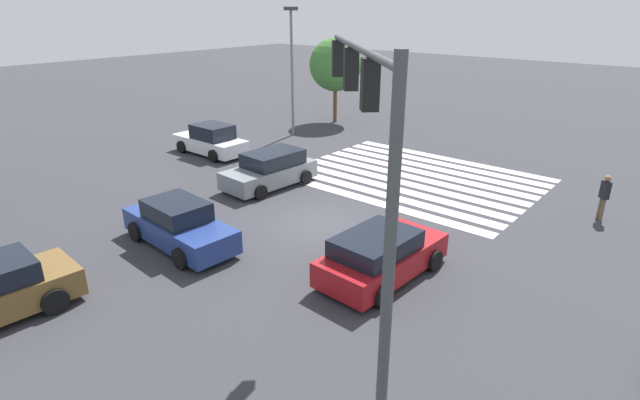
{
  "coord_description": "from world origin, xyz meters",
  "views": [
    {
      "loc": [
        -10.94,
        13.12,
        7.71
      ],
      "look_at": [
        0.0,
        0.0,
        0.96
      ],
      "focal_mm": 28.0,
      "sensor_mm": 36.0,
      "label": 1
    }
  ],
  "objects_px": {
    "car_6": "(179,225)",
    "pedestrian": "(604,195)",
    "street_light_pole_a": "(292,60)",
    "traffic_signal_mast": "(365,152)",
    "car_1": "(381,255)",
    "car_3": "(211,141)",
    "car_2": "(270,170)",
    "tree_corner_b": "(335,65)"
  },
  "relations": [
    {
      "from": "car_6",
      "to": "pedestrian",
      "type": "xyz_separation_m",
      "value": [
        -10.49,
        -11.58,
        0.26
      ]
    },
    {
      "from": "car_6",
      "to": "street_light_pole_a",
      "type": "height_order",
      "value": "street_light_pole_a"
    },
    {
      "from": "car_6",
      "to": "traffic_signal_mast",
      "type": "bearing_deg",
      "value": -7.91
    },
    {
      "from": "car_1",
      "to": "car_3",
      "type": "bearing_deg",
      "value": 73.17
    },
    {
      "from": "car_2",
      "to": "car_6",
      "type": "relative_size",
      "value": 0.95
    },
    {
      "from": "pedestrian",
      "to": "tree_corner_b",
      "type": "bearing_deg",
      "value": -62.48
    },
    {
      "from": "car_3",
      "to": "pedestrian",
      "type": "xyz_separation_m",
      "value": [
        -18.49,
        -3.82,
        0.25
      ]
    },
    {
      "from": "car_2",
      "to": "tree_corner_b",
      "type": "bearing_deg",
      "value": -150.68
    },
    {
      "from": "car_3",
      "to": "car_1",
      "type": "bearing_deg",
      "value": 160.57
    },
    {
      "from": "car_3",
      "to": "traffic_signal_mast",
      "type": "bearing_deg",
      "value": 150.61
    },
    {
      "from": "traffic_signal_mast",
      "to": "car_6",
      "type": "relative_size",
      "value": 1.54
    },
    {
      "from": "car_2",
      "to": "car_3",
      "type": "bearing_deg",
      "value": -100.74
    },
    {
      "from": "car_1",
      "to": "car_3",
      "type": "relative_size",
      "value": 1.0
    },
    {
      "from": "traffic_signal_mast",
      "to": "pedestrian",
      "type": "distance_m",
      "value": 14.16
    },
    {
      "from": "car_6",
      "to": "pedestrian",
      "type": "relative_size",
      "value": 2.65
    },
    {
      "from": "traffic_signal_mast",
      "to": "street_light_pole_a",
      "type": "distance_m",
      "value": 22.5
    },
    {
      "from": "car_2",
      "to": "pedestrian",
      "type": "xyz_separation_m",
      "value": [
        -12.36,
        -5.37,
        0.24
      ]
    },
    {
      "from": "car_1",
      "to": "pedestrian",
      "type": "relative_size",
      "value": 2.52
    },
    {
      "from": "car_2",
      "to": "street_light_pole_a",
      "type": "distance_m",
      "value": 10.17
    },
    {
      "from": "car_2",
      "to": "pedestrian",
      "type": "distance_m",
      "value": 13.48
    },
    {
      "from": "car_2",
      "to": "car_6",
      "type": "distance_m",
      "value": 6.48
    },
    {
      "from": "car_3",
      "to": "tree_corner_b",
      "type": "bearing_deg",
      "value": -91.05
    },
    {
      "from": "car_6",
      "to": "street_light_pole_a",
      "type": "distance_m",
      "value": 16.15
    },
    {
      "from": "car_1",
      "to": "tree_corner_b",
      "type": "bearing_deg",
      "value": 44.86
    },
    {
      "from": "traffic_signal_mast",
      "to": "street_light_pole_a",
      "type": "xyz_separation_m",
      "value": [
        16.21,
        -15.58,
        -0.76
      ]
    },
    {
      "from": "car_2",
      "to": "tree_corner_b",
      "type": "distance_m",
      "value": 13.86
    },
    {
      "from": "pedestrian",
      "to": "street_light_pole_a",
      "type": "distance_m",
      "value": 18.45
    },
    {
      "from": "street_light_pole_a",
      "to": "tree_corner_b",
      "type": "xyz_separation_m",
      "value": [
        0.26,
        -4.57,
        -0.68
      ]
    },
    {
      "from": "car_3",
      "to": "street_light_pole_a",
      "type": "bearing_deg",
      "value": -94.59
    },
    {
      "from": "car_6",
      "to": "tree_corner_b",
      "type": "relative_size",
      "value": 0.83
    },
    {
      "from": "car_1",
      "to": "car_2",
      "type": "xyz_separation_m",
      "value": [
        8.3,
        -3.63,
        0.03
      ]
    },
    {
      "from": "traffic_signal_mast",
      "to": "car_1",
      "type": "distance_m",
      "value": 6.74
    },
    {
      "from": "pedestrian",
      "to": "street_light_pole_a",
      "type": "bearing_deg",
      "value": -49.11
    },
    {
      "from": "car_6",
      "to": "street_light_pole_a",
      "type": "xyz_separation_m",
      "value": [
        7.49,
        -13.79,
        3.81
      ]
    },
    {
      "from": "car_3",
      "to": "street_light_pole_a",
      "type": "distance_m",
      "value": 7.15
    },
    {
      "from": "street_light_pole_a",
      "to": "traffic_signal_mast",
      "type": "bearing_deg",
      "value": 136.14
    },
    {
      "from": "street_light_pole_a",
      "to": "tree_corner_b",
      "type": "relative_size",
      "value": 1.34
    },
    {
      "from": "car_1",
      "to": "car_2",
      "type": "bearing_deg",
      "value": 69.32
    },
    {
      "from": "car_6",
      "to": "car_3",
      "type": "bearing_deg",
      "value": 139.58
    },
    {
      "from": "traffic_signal_mast",
      "to": "car_2",
      "type": "xyz_separation_m",
      "value": [
        10.6,
        -7.99,
        -4.56
      ]
    },
    {
      "from": "pedestrian",
      "to": "street_light_pole_a",
      "type": "xyz_separation_m",
      "value": [
        17.97,
        -2.21,
        3.55
      ]
    },
    {
      "from": "car_2",
      "to": "pedestrian",
      "type": "bearing_deg",
      "value": 117.01
    }
  ]
}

